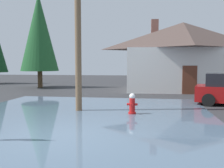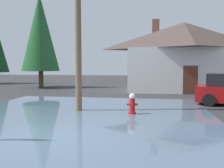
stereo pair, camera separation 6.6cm
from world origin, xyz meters
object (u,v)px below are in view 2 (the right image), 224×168
Objects in this scene: utility_pole at (78,23)px; house at (183,55)px; fire_hydrant at (132,104)px; pine_tree_tall_left at (40,32)px.

utility_pole is 0.77× the size of house.
house is (5.79, 10.21, -1.09)m from utility_pole.
fire_hydrant is at bearing -10.20° from utility_pole.
pine_tree_tall_left is at bearing 178.27° from house.
pine_tree_tall_left is (-6.57, 10.58, 1.00)m from utility_pole.
utility_pole reaches higher than fire_hydrant.
pine_tree_tall_left reaches higher than house.
fire_hydrant is 0.09× the size of house.
utility_pole is (-2.43, 0.44, 3.48)m from fire_hydrant.
fire_hydrant is 0.11× the size of pine_tree_tall_left.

